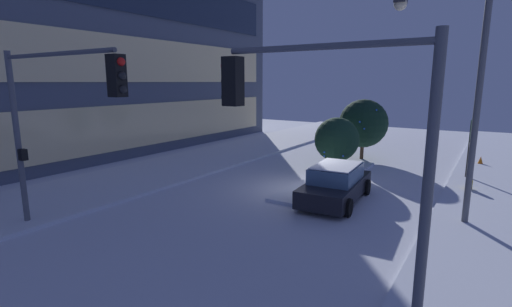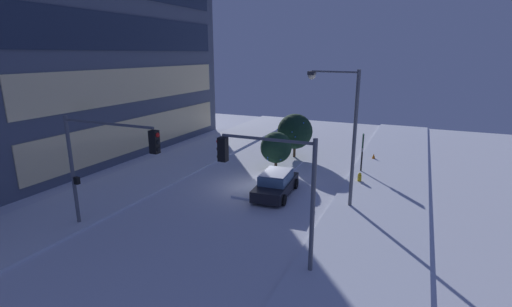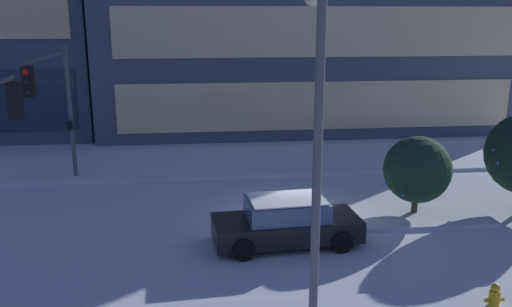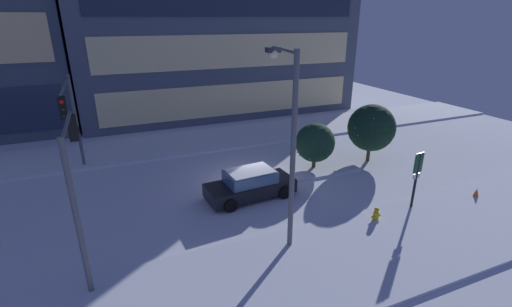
% 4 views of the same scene
% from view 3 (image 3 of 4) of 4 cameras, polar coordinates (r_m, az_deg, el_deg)
% --- Properties ---
extents(ground, '(52.00, 52.00, 0.00)m').
position_cam_3_polar(ground, '(18.55, 4.80, -7.30)').
color(ground, silver).
extents(curb_strip_far, '(52.00, 5.20, 0.14)m').
position_cam_3_polar(curb_strip_far, '(25.86, 1.49, -0.73)').
color(curb_strip_far, silver).
rests_on(curb_strip_far, ground).
extents(median_strip, '(9.00, 1.80, 0.14)m').
position_cam_3_polar(median_strip, '(18.73, 11.32, -7.10)').
color(median_strip, silver).
rests_on(median_strip, ground).
extents(car_near, '(4.71, 2.29, 1.49)m').
position_cam_3_polar(car_near, '(16.57, 3.27, -7.36)').
color(car_near, black).
rests_on(car_near, ground).
extents(traffic_light_corner_far_left, '(0.32, 5.57, 5.64)m').
position_cam_3_polar(traffic_light_corner_far_left, '(21.55, -20.74, 5.80)').
color(traffic_light_corner_far_left, '#565960').
rests_on(traffic_light_corner_far_left, ground).
extents(street_lamp_arched, '(0.76, 2.94, 7.69)m').
position_cam_3_polar(street_lamp_arched, '(11.81, 6.44, 5.32)').
color(street_lamp_arched, '#565960').
rests_on(street_lamp_arched, ground).
extents(fire_hydrant, '(0.48, 0.26, 0.73)m').
position_cam_3_polar(fire_hydrant, '(14.36, 24.14, -13.93)').
color(fire_hydrant, gold).
rests_on(fire_hydrant, ground).
extents(decorated_tree_left_of_median, '(2.36, 2.34, 2.88)m').
position_cam_3_polar(decorated_tree_left_of_median, '(19.32, 16.88, -1.66)').
color(decorated_tree_left_of_median, '#473323').
rests_on(decorated_tree_left_of_median, ground).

